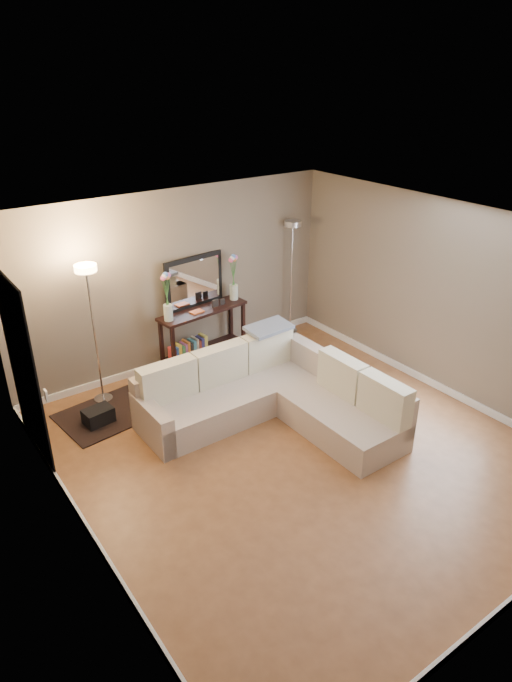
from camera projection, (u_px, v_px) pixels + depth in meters
floor at (295, 449)px, 6.74m from camera, size 5.00×5.50×0.01m
ceiling at (303, 233)px, 5.59m from camera, size 5.00×5.50×0.01m
wall_back at (176, 280)px, 8.18m from camera, size 5.00×0.02×2.60m
wall_left at (72, 429)px, 4.85m from camera, size 0.02×5.50×2.60m
wall_right at (446, 300)px, 7.48m from camera, size 0.02×5.50×2.60m
baseboard_back at (182, 357)px, 8.71m from camera, size 5.00×0.03×0.10m
baseboard_front at (504, 607)px, 4.72m from camera, size 5.00×0.03×0.10m
baseboard_left at (93, 537)px, 5.41m from camera, size 0.03×5.50×0.10m
baseboard_right at (432, 383)px, 8.02m from camera, size 0.03×5.50×0.10m
doorway at (23, 370)px, 6.19m from camera, size 0.02×1.20×2.20m
switch_plate at (46, 395)px, 5.53m from camera, size 0.02×0.08×0.12m
sectional_sofa at (270, 395)px, 7.21m from camera, size 2.48×2.37×0.87m
throw_blanket at (269, 327)px, 7.60m from camera, size 0.64×0.40×0.08m
console_table at (199, 334)px, 8.43m from camera, size 1.43×0.52×0.86m
leaning_mirror at (194, 282)px, 8.28m from camera, size 0.99×0.15×0.78m
table_decor at (204, 309)px, 8.29m from camera, size 0.60×0.15×0.14m
flower_vase_left at (167, 301)px, 7.85m from camera, size 0.17×0.14×0.74m
flower_vase_right at (234, 281)px, 8.55m from camera, size 0.17×0.14×0.74m
floor_lamp_lit at (91, 308)px, 7.12m from camera, size 0.30×0.30×1.91m
floor_lamp_unlit at (292, 255)px, 9.07m from camera, size 0.32×0.32×1.90m
charcoal_rug at (110, 413)px, 7.40m from camera, size 1.35×1.07×0.02m
black_bag at (98, 417)px, 7.17m from camera, size 0.38×0.29×0.23m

